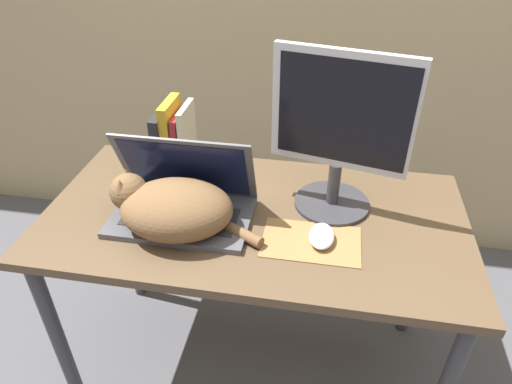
# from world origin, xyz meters

# --- Properties ---
(desk) EXTENTS (1.23, 0.64, 0.71)m
(desk) POSITION_xyz_m (0.00, 0.32, 0.63)
(desk) COLOR brown
(desk) RESTS_ON ground_plane
(laptop) EXTENTS (0.40, 0.25, 0.25)m
(laptop) POSITION_xyz_m (-0.20, 0.28, 0.76)
(laptop) COLOR #4C4C51
(laptop) RESTS_ON desk
(cat) EXTENTS (0.44, 0.26, 0.16)m
(cat) POSITION_xyz_m (-0.20, 0.21, 0.79)
(cat) COLOR brown
(cat) RESTS_ON desk
(external_monitor) EXTENTS (0.38, 0.22, 0.47)m
(external_monitor) POSITION_xyz_m (0.22, 0.40, 0.96)
(external_monitor) COLOR #333338
(external_monitor) RESTS_ON desk
(mousepad) EXTENTS (0.26, 0.17, 0.00)m
(mousepad) POSITION_xyz_m (0.17, 0.22, 0.71)
(mousepad) COLOR olive
(mousepad) RESTS_ON desk
(computer_mouse) EXTENTS (0.07, 0.11, 0.03)m
(computer_mouse) POSITION_xyz_m (0.20, 0.23, 0.73)
(computer_mouse) COLOR silver
(computer_mouse) RESTS_ON mousepad
(book_row) EXTENTS (0.11, 0.16, 0.24)m
(book_row) POSITION_xyz_m (-0.31, 0.54, 0.82)
(book_row) COLOR #232328
(book_row) RESTS_ON desk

